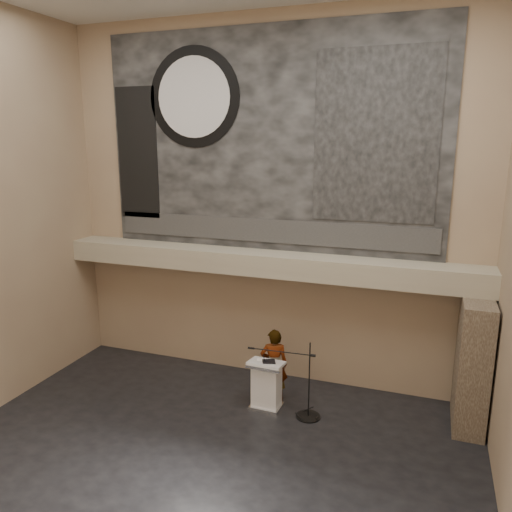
% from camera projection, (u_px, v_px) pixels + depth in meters
% --- Properties ---
extents(floor, '(10.00, 10.00, 0.00)m').
position_uv_depth(floor, '(196.00, 467.00, 8.97)').
color(floor, black).
rests_on(floor, ground).
extents(wall_back, '(10.00, 0.02, 8.50)m').
position_uv_depth(wall_back, '(267.00, 205.00, 11.66)').
color(wall_back, '#8F735A').
rests_on(wall_back, floor).
extents(soffit, '(10.00, 0.80, 0.50)m').
position_uv_depth(soffit, '(262.00, 263.00, 11.59)').
color(soffit, gray).
rests_on(soffit, wall_back).
extents(sprinkler_left, '(0.04, 0.04, 0.06)m').
position_uv_depth(sprinkler_left, '(199.00, 269.00, 12.13)').
color(sprinkler_left, '#B2893D').
rests_on(sprinkler_left, soffit).
extents(sprinkler_right, '(0.04, 0.04, 0.06)m').
position_uv_depth(sprinkler_right, '(342.00, 283.00, 10.99)').
color(sprinkler_right, '#B2893D').
rests_on(sprinkler_right, soffit).
extents(banner, '(8.00, 0.05, 5.00)m').
position_uv_depth(banner, '(267.00, 141.00, 11.30)').
color(banner, black).
rests_on(banner, wall_back).
extents(banner_text_strip, '(7.76, 0.02, 0.55)m').
position_uv_depth(banner_text_strip, '(266.00, 231.00, 11.74)').
color(banner_text_strip, '#2C2C2C').
rests_on(banner_text_strip, banner).
extents(banner_clock_rim, '(2.30, 0.02, 2.30)m').
position_uv_depth(banner_clock_rim, '(194.00, 97.00, 11.62)').
color(banner_clock_rim, black).
rests_on(banner_clock_rim, banner).
extents(banner_clock_face, '(1.84, 0.02, 1.84)m').
position_uv_depth(banner_clock_face, '(193.00, 97.00, 11.60)').
color(banner_clock_face, silver).
rests_on(banner_clock_face, banner).
extents(banner_building_print, '(2.60, 0.02, 3.60)m').
position_uv_depth(banner_building_print, '(375.00, 137.00, 10.46)').
color(banner_building_print, black).
rests_on(banner_building_print, banner).
extents(banner_brick_print, '(1.10, 0.02, 3.20)m').
position_uv_depth(banner_brick_print, '(138.00, 154.00, 12.44)').
color(banner_brick_print, black).
rests_on(banner_brick_print, banner).
extents(stone_pier, '(0.60, 1.40, 2.70)m').
position_uv_depth(stone_pier, '(473.00, 364.00, 10.03)').
color(stone_pier, '#47392B').
rests_on(stone_pier, floor).
extents(lectern, '(0.77, 0.56, 1.14)m').
position_uv_depth(lectern, '(267.00, 385.00, 10.83)').
color(lectern, silver).
rests_on(lectern, floor).
extents(binder, '(0.33, 0.31, 0.04)m').
position_uv_depth(binder, '(269.00, 362.00, 10.65)').
color(binder, black).
rests_on(binder, lectern).
extents(papers, '(0.27, 0.32, 0.00)m').
position_uv_depth(papers, '(261.00, 361.00, 10.71)').
color(papers, white).
rests_on(papers, lectern).
extents(speaker_person, '(0.71, 0.57, 1.69)m').
position_uv_depth(speaker_person, '(274.00, 365.00, 11.11)').
color(speaker_person, silver).
rests_on(speaker_person, floor).
extents(mic_stand, '(1.59, 0.52, 1.69)m').
position_uv_depth(mic_stand, '(306.00, 406.00, 10.55)').
color(mic_stand, black).
rests_on(mic_stand, floor).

